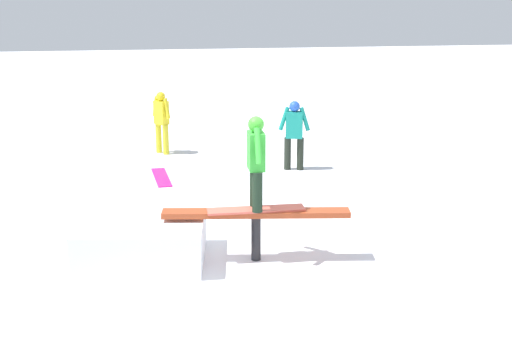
{
  "coord_description": "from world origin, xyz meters",
  "views": [
    {
      "loc": [
        -1.29,
        -9.66,
        4.08
      ],
      "look_at": [
        0.0,
        0.0,
        1.36
      ],
      "focal_mm": 50.0,
      "sensor_mm": 36.0,
      "label": 1
    }
  ],
  "objects": [
    {
      "name": "ground_plane",
      "position": [
        0.0,
        0.0,
        0.0
      ],
      "size": [
        60.0,
        60.0,
        0.0
      ],
      "primitive_type": "plane",
      "color": "white"
    },
    {
      "name": "rail_feature",
      "position": [
        0.0,
        0.0,
        0.65
      ],
      "size": [
        2.73,
        0.59,
        0.76
      ],
      "rotation": [
        0.0,
        0.0,
        -0.11
      ],
      "color": "black",
      "rests_on": "ground"
    },
    {
      "name": "snow_kicker_ramp",
      "position": [
        -1.65,
        0.19,
        0.31
      ],
      "size": [
        1.96,
        1.7,
        0.62
      ],
      "primitive_type": "cube",
      "rotation": [
        0.0,
        0.0,
        -0.11
      ],
      "color": "white",
      "rests_on": "ground"
    },
    {
      "name": "main_rider_on_rail",
      "position": [
        0.0,
        0.0,
        1.45
      ],
      "size": [
        1.41,
        0.77,
        1.38
      ],
      "rotation": [
        0.0,
        0.0,
        0.01
      ],
      "color": "#E65F4C",
      "rests_on": "rail_feature"
    },
    {
      "name": "bystander_teal",
      "position": [
        1.46,
        4.82,
        0.83
      ],
      "size": [
        0.67,
        0.29,
        1.48
      ],
      "rotation": [
        0.0,
        0.0,
        2.9
      ],
      "color": "#232A20",
      "rests_on": "ground"
    },
    {
      "name": "bystander_yellow",
      "position": [
        -1.32,
        6.63,
        0.81
      ],
      "size": [
        0.44,
        0.5,
        1.44
      ],
      "rotation": [
        0.0,
        0.0,
        5.41
      ],
      "color": "yellow",
      "rests_on": "ground"
    },
    {
      "name": "loose_snowboard_magenta",
      "position": [
        -1.36,
        4.54,
        0.01
      ],
      "size": [
        0.43,
        1.41,
        0.02
      ],
      "primitive_type": "cube",
      "rotation": [
        0.0,
        0.0,
        1.68
      ],
      "color": "#D5198E",
      "rests_on": "ground"
    }
  ]
}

